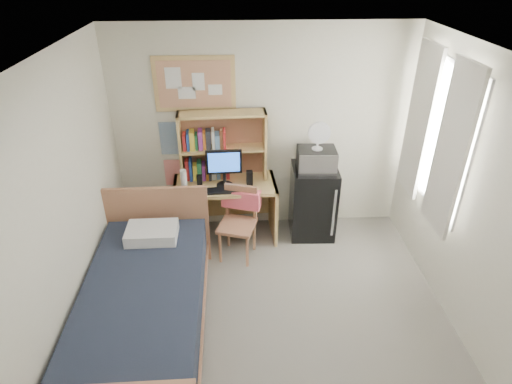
{
  "coord_description": "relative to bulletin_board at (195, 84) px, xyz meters",
  "views": [
    {
      "loc": [
        -0.33,
        -2.82,
        3.3
      ],
      "look_at": [
        -0.12,
        1.2,
        0.98
      ],
      "focal_mm": 30.0,
      "sensor_mm": 36.0,
      "label": 1
    }
  ],
  "objects": [
    {
      "name": "floor",
      "position": [
        0.78,
        -2.08,
        -1.93
      ],
      "size": [
        3.6,
        4.2,
        0.02
      ],
      "primitive_type": "cube",
      "color": "gray",
      "rests_on": "ground"
    },
    {
      "name": "ceiling",
      "position": [
        0.78,
        -2.08,
        0.68
      ],
      "size": [
        3.6,
        4.2,
        0.02
      ],
      "primitive_type": "cube",
      "color": "silver",
      "rests_on": "wall_back"
    },
    {
      "name": "wall_back",
      "position": [
        0.78,
        0.02,
        -0.62
      ],
      "size": [
        3.6,
        0.04,
        2.6
      ],
      "primitive_type": "cube",
      "color": "silver",
      "rests_on": "floor"
    },
    {
      "name": "wall_left",
      "position": [
        -1.02,
        -2.08,
        -0.62
      ],
      "size": [
        0.04,
        4.2,
        2.6
      ],
      "primitive_type": "cube",
      "color": "silver",
      "rests_on": "floor"
    },
    {
      "name": "wall_right",
      "position": [
        2.58,
        -2.08,
        -0.62
      ],
      "size": [
        0.04,
        4.2,
        2.6
      ],
      "primitive_type": "cube",
      "color": "silver",
      "rests_on": "floor"
    },
    {
      "name": "window_unit",
      "position": [
        2.53,
        -0.88,
        -0.32
      ],
      "size": [
        0.1,
        1.4,
        1.7
      ],
      "primitive_type": "cube",
      "color": "white",
      "rests_on": "wall_right"
    },
    {
      "name": "curtain_left",
      "position": [
        2.5,
        -1.28,
        -0.32
      ],
      "size": [
        0.04,
        0.55,
        1.7
      ],
      "primitive_type": "cube",
      "color": "silver",
      "rests_on": "wall_right"
    },
    {
      "name": "curtain_right",
      "position": [
        2.5,
        -0.48,
        -0.32
      ],
      "size": [
        0.04,
        0.55,
        1.7
      ],
      "primitive_type": "cube",
      "color": "silver",
      "rests_on": "wall_right"
    },
    {
      "name": "bulletin_board",
      "position": [
        0.0,
        0.0,
        0.0
      ],
      "size": [
        0.94,
        0.03,
        0.64
      ],
      "primitive_type": "cube",
      "color": "tan",
      "rests_on": "wall_back"
    },
    {
      "name": "poster_wave",
      "position": [
        -0.32,
        0.01,
        -0.67
      ],
      "size": [
        0.3,
        0.01,
        0.42
      ],
      "primitive_type": "cube",
      "color": "#22508A",
      "rests_on": "wall_back"
    },
    {
      "name": "poster_japan",
      "position": [
        -0.32,
        0.01,
        -1.14
      ],
      "size": [
        0.28,
        0.01,
        0.36
      ],
      "primitive_type": "cube",
      "color": "red",
      "rests_on": "wall_back"
    },
    {
      "name": "desk",
      "position": [
        0.31,
        -0.32,
        -1.53
      ],
      "size": [
        1.28,
        0.68,
        0.78
      ],
      "primitive_type": "cube",
      "rotation": [
        0.0,
        0.0,
        0.05
      ],
      "color": "tan",
      "rests_on": "floor"
    },
    {
      "name": "desk_chair",
      "position": [
        0.45,
        -0.74,
        -1.47
      ],
      "size": [
        0.56,
        0.56,
        0.89
      ],
      "primitive_type": "cube",
      "rotation": [
        0.0,
        0.0,
        -0.3
      ],
      "color": "#A97250",
      "rests_on": "floor"
    },
    {
      "name": "mini_fridge",
      "position": [
        1.42,
        -0.28,
        -1.45
      ],
      "size": [
        0.58,
        0.58,
        0.94
      ],
      "primitive_type": "cube",
      "rotation": [
        0.0,
        0.0,
        -0.04
      ],
      "color": "black",
      "rests_on": "floor"
    },
    {
      "name": "bed",
      "position": [
        -0.44,
        -1.92,
        -1.61
      ],
      "size": [
        1.14,
        2.24,
        0.61
      ],
      "primitive_type": "cube",
      "rotation": [
        0.0,
        0.0,
        0.01
      ],
      "color": "black",
      "rests_on": "floor"
    },
    {
      "name": "hutch",
      "position": [
        0.3,
        -0.17,
        -0.71
      ],
      "size": [
        1.05,
        0.31,
        0.85
      ],
      "primitive_type": "cube",
      "rotation": [
        0.0,
        0.0,
        0.05
      ],
      "color": "tan",
      "rests_on": "desk"
    },
    {
      "name": "monitor",
      "position": [
        0.31,
        -0.38,
        -0.91
      ],
      "size": [
        0.42,
        0.05,
        0.45
      ],
      "primitive_type": "cube",
      "rotation": [
        0.0,
        0.0,
        0.05
      ],
      "color": "black",
      "rests_on": "desk"
    },
    {
      "name": "keyboard",
      "position": [
        0.32,
        -0.52,
        -1.13
      ],
      "size": [
        0.47,
        0.17,
        0.02
      ],
      "primitive_type": "cube",
      "rotation": [
        0.0,
        0.0,
        0.05
      ],
      "color": "black",
      "rests_on": "desk"
    },
    {
      "name": "speaker_left",
      "position": [
        0.01,
        -0.39,
        -1.06
      ],
      "size": [
        0.07,
        0.07,
        0.15
      ],
      "primitive_type": "cube",
      "rotation": [
        0.0,
        0.0,
        0.05
      ],
      "color": "black",
      "rests_on": "desk"
    },
    {
      "name": "speaker_right",
      "position": [
        0.61,
        -0.36,
        -1.05
      ],
      "size": [
        0.08,
        0.08,
        0.18
      ],
      "primitive_type": "cube",
      "rotation": [
        0.0,
        0.0,
        0.05
      ],
      "color": "black",
      "rests_on": "desk"
    },
    {
      "name": "water_bottle",
      "position": [
        -0.17,
        -0.44,
        -1.01
      ],
      "size": [
        0.08,
        0.08,
        0.26
      ],
      "primitive_type": "cylinder",
      "rotation": [
        0.0,
        0.0,
        0.05
      ],
      "color": "silver",
      "rests_on": "desk"
    },
    {
      "name": "hoodie",
      "position": [
        0.5,
        -0.55,
        -1.23
      ],
      "size": [
        0.48,
        0.27,
        0.22
      ],
      "primitive_type": "cube",
      "rotation": [
        0.0,
        0.0,
        -0.3
      ],
      "color": "#F25C6B",
      "rests_on": "desk_chair"
    },
    {
      "name": "microwave",
      "position": [
        1.42,
        -0.3,
        -0.85
      ],
      "size": [
        0.47,
        0.36,
        0.26
      ],
      "primitive_type": "cube",
      "rotation": [
        0.0,
        0.0,
        -0.04
      ],
      "color": "#B6B6BB",
      "rests_on": "mini_fridge"
    },
    {
      "name": "desk_fan",
      "position": [
        1.42,
        -0.3,
        -0.56
      ],
      "size": [
        0.27,
        0.27,
        0.32
      ],
      "primitive_type": "cylinder",
      "rotation": [
        0.0,
        0.0,
        -0.04
      ],
      "color": "silver",
      "rests_on": "microwave"
    },
    {
      "name": "pillow",
      "position": [
        -0.45,
        -1.17,
        -1.24
      ],
      "size": [
        0.53,
        0.37,
        0.13
      ],
      "primitive_type": "cube",
      "rotation": [
        0.0,
        0.0,
        0.01
      ],
      "color": "silver",
      "rests_on": "bed"
    }
  ]
}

